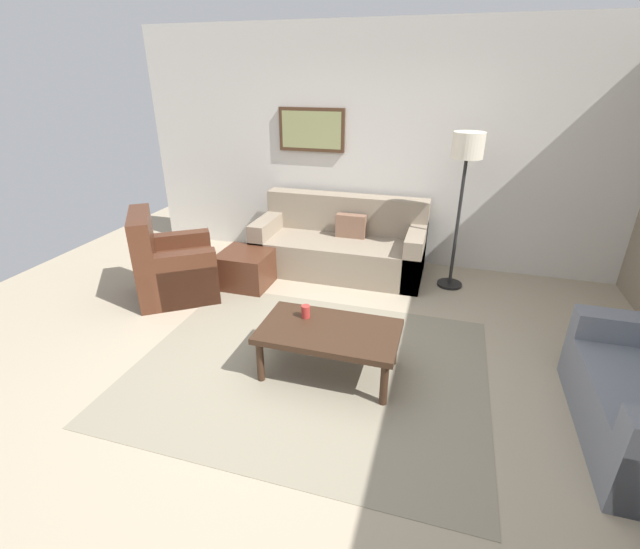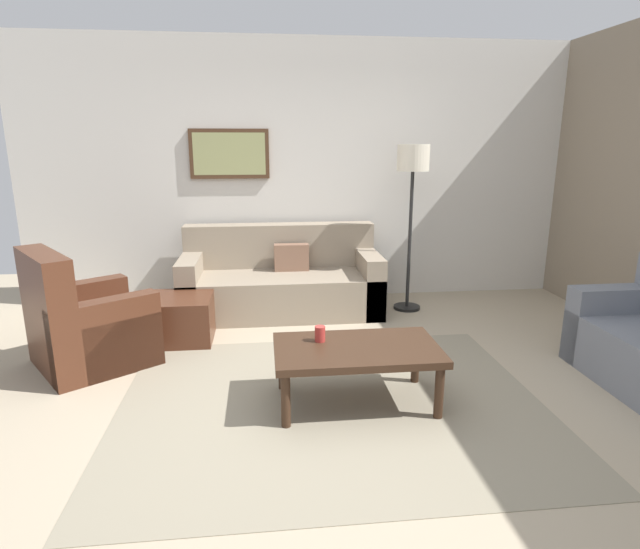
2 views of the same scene
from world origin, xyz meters
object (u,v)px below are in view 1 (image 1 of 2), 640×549
armchair_leather (170,269)px  ottoman (246,268)px  cup (306,312)px  coffee_table (329,334)px  framed_artwork (312,130)px  couch_main (341,245)px  lamp_standing (466,162)px

armchair_leather → ottoman: 0.83m
armchair_leather → cup: size_ratio=10.40×
coffee_table → framed_artwork: 2.96m
ottoman → coffee_table: 1.90m
couch_main → lamp_standing: 1.74m
coffee_table → ottoman: bearing=135.7°
armchair_leather → cup: 1.94m
couch_main → cup: size_ratio=18.86×
armchair_leather → cup: armchair_leather is taller
armchair_leather → ottoman: size_ratio=1.99×
armchair_leather → framed_artwork: (1.10, 1.67, 1.30)m
armchair_leather → framed_artwork: framed_artwork is taller
couch_main → coffee_table: size_ratio=1.84×
coffee_table → lamp_standing: (0.91, 1.96, 1.05)m
ottoman → coffee_table: coffee_table is taller
ottoman → cup: 1.66m
couch_main → coffee_table: 2.15m
armchair_leather → lamp_standing: lamp_standing is taller
cup → lamp_standing: bearing=58.3°
cup → framed_artwork: framed_artwork is taller
coffee_table → cup: (-0.23, 0.12, 0.10)m
armchair_leather → coffee_table: size_ratio=1.01×
ottoman → cup: size_ratio=5.23×
ottoman → framed_artwork: size_ratio=0.67×
framed_artwork → lamp_standing: bearing=-16.6°
coffee_table → framed_artwork: (-0.93, 2.51, 1.25)m
coffee_table → lamp_standing: lamp_standing is taller
couch_main → ottoman: couch_main is taller
ottoman → lamp_standing: (2.26, 0.64, 1.21)m
lamp_standing → framed_artwork: 1.93m
ottoman → framed_artwork: bearing=70.5°
couch_main → lamp_standing: size_ratio=1.18×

